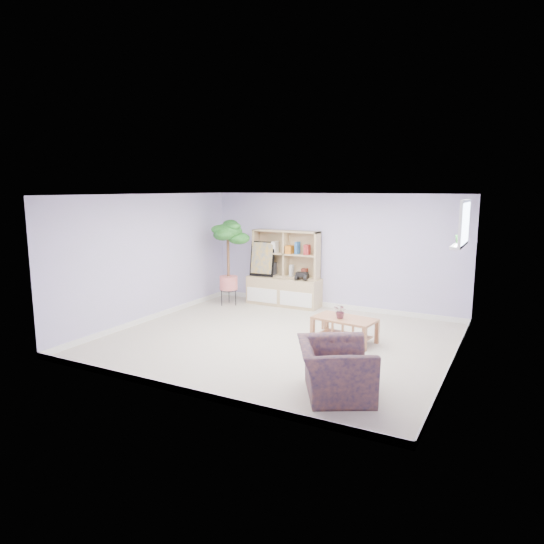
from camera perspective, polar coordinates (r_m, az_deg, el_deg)
The scene contains 14 objects.
floor at distance 8.19m, azimuth 0.81°, elevation -7.96°, with size 5.50×5.00×0.01m, color #BEB193.
ceiling at distance 7.80m, azimuth 0.85°, elevation 9.08°, with size 5.50×5.00×0.01m, color silver.
walls at distance 7.91m, azimuth 0.83°, elevation 0.35°, with size 5.51×5.01×2.40m.
baseboard at distance 8.18m, azimuth 0.81°, elevation -7.62°, with size 5.50×5.00×0.10m, color white, non-canonical shape.
window at distance 7.61m, azimuth 21.76°, elevation 5.35°, with size 0.10×0.98×0.68m, color white, non-canonical shape.
window_sill at distance 7.65m, azimuth 21.16°, elevation 2.99°, with size 0.14×1.00×0.04m, color white.
storage_unit at distance 10.40m, azimuth 1.41°, elevation 0.44°, with size 1.61×0.54×1.61m, color tan, non-canonical shape.
poster at distance 10.53m, azimuth -1.15°, elevation 1.55°, with size 0.55×0.13×0.76m, color #F0AB10, non-canonical shape.
toy_truck at distance 10.14m, azimuth 3.54°, elevation -0.43°, with size 0.35×0.24×0.19m, color black, non-canonical shape.
coffee_table at distance 8.10m, azimuth 8.52°, elevation -6.76°, with size 1.00×0.54×0.41m, color #AB7147, non-canonical shape.
table_plant at distance 7.98m, azimuth 8.09°, elevation -4.58°, with size 0.22×0.19×0.24m, color #16481F.
floor_tree at distance 10.44m, azimuth -5.17°, elevation 1.07°, with size 0.68×0.68×1.84m, color #104A13, non-canonical shape.
armchair at distance 6.06m, azimuth 7.44°, elevation -10.88°, with size 1.00×0.87×0.74m, color #151B3C.
sill_plant at distance 7.68m, azimuth 21.28°, elevation 4.16°, with size 0.15×0.12×0.26m, color #104A13.
Camera 1 is at (3.54, -6.95, 2.50)m, focal length 32.00 mm.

